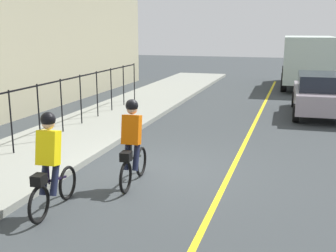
{
  "coord_description": "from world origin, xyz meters",
  "views": [
    {
      "loc": [
        -8.91,
        -2.94,
        3.23
      ],
      "look_at": [
        0.31,
        -0.12,
        1.0
      ],
      "focal_mm": 45.57,
      "sensor_mm": 36.0,
      "label": 1
    }
  ],
  "objects": [
    {
      "name": "box_truck_background",
      "position": [
        15.65,
        -3.31,
        1.55
      ],
      "size": [
        6.78,
        2.7,
        2.78
      ],
      "rotation": [
        0.0,
        0.0,
        0.03
      ],
      "color": "#B0C3B6",
      "rests_on": "ground"
    },
    {
      "name": "iron_fence",
      "position": [
        1.0,
        3.8,
        1.26
      ],
      "size": [
        14.33,
        0.04,
        1.6
      ],
      "color": "black",
      "rests_on": "sidewalk"
    },
    {
      "name": "lane_line_centre",
      "position": [
        0.0,
        -1.6,
        0.0
      ],
      "size": [
        36.0,
        0.12,
        0.01
      ],
      "primitive_type": "cube",
      "color": "yellow",
      "rests_on": "ground"
    },
    {
      "name": "cyclist_follow",
      "position": [
        -2.71,
        1.12,
        0.91
      ],
      "size": [
        1.71,
        0.38,
        1.83
      ],
      "rotation": [
        0.0,
        0.0,
        0.06
      ],
      "color": "black",
      "rests_on": "ground"
    },
    {
      "name": "ground_plane",
      "position": [
        0.0,
        0.0,
        0.0
      ],
      "size": [
        80.0,
        80.0,
        0.0
      ],
      "primitive_type": "plane",
      "color": "#34393B"
    },
    {
      "name": "cyclist_lead",
      "position": [
        -1.05,
        0.24,
        0.91
      ],
      "size": [
        1.71,
        0.38,
        1.83
      ],
      "rotation": [
        0.0,
        0.0,
        0.06
      ],
      "color": "black",
      "rests_on": "ground"
    },
    {
      "name": "patrol_sedan",
      "position": [
        7.84,
        -3.75,
        0.82
      ],
      "size": [
        4.45,
        2.03,
        1.58
      ],
      "rotation": [
        0.0,
        0.0,
        0.03
      ],
      "color": "gray",
      "rests_on": "ground"
    },
    {
      "name": "sidewalk",
      "position": [
        0.0,
        3.4,
        0.07
      ],
      "size": [
        40.0,
        3.2,
        0.15
      ],
      "primitive_type": "cube",
      "color": "gray",
      "rests_on": "ground"
    }
  ]
}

